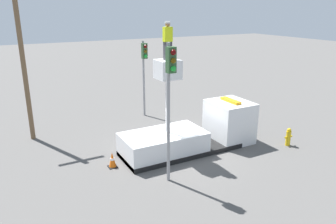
{
  "coord_description": "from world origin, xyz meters",
  "views": [
    {
      "loc": [
        -8.05,
        -13.51,
        7.2
      ],
      "look_at": [
        -1.39,
        -1.16,
        2.7
      ],
      "focal_mm": 35.0,
      "sensor_mm": 36.0,
      "label": 1
    }
  ],
  "objects_px": {
    "bucket_truck": "(194,133)",
    "traffic_light_pole": "(170,88)",
    "utility_pole": "(23,59)",
    "worker": "(168,41)",
    "fire_hydrant": "(288,137)",
    "traffic_cone_rear": "(112,160)",
    "traffic_light_across": "(144,64)"
  },
  "relations": [
    {
      "from": "traffic_light_pole",
      "to": "traffic_cone_rear",
      "type": "relative_size",
      "value": 7.96
    },
    {
      "from": "traffic_light_pole",
      "to": "traffic_light_across",
      "type": "bearing_deg",
      "value": 72.09
    },
    {
      "from": "fire_hydrant",
      "to": "traffic_cone_rear",
      "type": "height_order",
      "value": "fire_hydrant"
    },
    {
      "from": "worker",
      "to": "traffic_light_across",
      "type": "height_order",
      "value": "worker"
    },
    {
      "from": "utility_pole",
      "to": "worker",
      "type": "bearing_deg",
      "value": -43.7
    },
    {
      "from": "bucket_truck",
      "to": "traffic_cone_rear",
      "type": "relative_size",
      "value": 9.81
    },
    {
      "from": "traffic_light_across",
      "to": "worker",
      "type": "bearing_deg",
      "value": -104.35
    },
    {
      "from": "bucket_truck",
      "to": "traffic_light_pole",
      "type": "xyz_separation_m",
      "value": [
        -2.77,
        -2.46,
        3.27
      ]
    },
    {
      "from": "traffic_light_pole",
      "to": "fire_hydrant",
      "type": "xyz_separation_m",
      "value": [
        7.53,
        0.36,
        -3.68
      ]
    },
    {
      "from": "worker",
      "to": "traffic_light_across",
      "type": "xyz_separation_m",
      "value": [
        1.6,
        6.25,
        -2.09
      ]
    },
    {
      "from": "bucket_truck",
      "to": "traffic_cone_rear",
      "type": "xyz_separation_m",
      "value": [
        -4.51,
        0.01,
        -0.55
      ]
    },
    {
      "from": "utility_pole",
      "to": "bucket_truck",
      "type": "bearing_deg",
      "value": -37.0
    },
    {
      "from": "traffic_cone_rear",
      "to": "utility_pole",
      "type": "height_order",
      "value": "utility_pole"
    },
    {
      "from": "traffic_cone_rear",
      "to": "traffic_light_pole",
      "type": "bearing_deg",
      "value": -54.8
    },
    {
      "from": "traffic_cone_rear",
      "to": "traffic_light_across",
      "type": "bearing_deg",
      "value": 53.9
    },
    {
      "from": "fire_hydrant",
      "to": "utility_pole",
      "type": "distance_m",
      "value": 14.9
    },
    {
      "from": "worker",
      "to": "traffic_light_pole",
      "type": "height_order",
      "value": "worker"
    },
    {
      "from": "traffic_light_pole",
      "to": "fire_hydrant",
      "type": "height_order",
      "value": "traffic_light_pole"
    },
    {
      "from": "bucket_truck",
      "to": "worker",
      "type": "xyz_separation_m",
      "value": [
        -1.56,
        0.0,
        4.82
      ]
    },
    {
      "from": "bucket_truck",
      "to": "fire_hydrant",
      "type": "xyz_separation_m",
      "value": [
        4.76,
        -2.1,
        -0.42
      ]
    },
    {
      "from": "worker",
      "to": "utility_pole",
      "type": "height_order",
      "value": "utility_pole"
    },
    {
      "from": "fire_hydrant",
      "to": "traffic_cone_rear",
      "type": "xyz_separation_m",
      "value": [
        -9.27,
        2.11,
        -0.14
      ]
    },
    {
      "from": "worker",
      "to": "traffic_light_across",
      "type": "relative_size",
      "value": 0.34
    },
    {
      "from": "worker",
      "to": "traffic_light_pole",
      "type": "distance_m",
      "value": 3.15
    },
    {
      "from": "worker",
      "to": "traffic_cone_rear",
      "type": "distance_m",
      "value": 6.13
    },
    {
      "from": "traffic_light_pole",
      "to": "utility_pole",
      "type": "xyz_separation_m",
      "value": [
        -4.59,
        8.0,
        0.39
      ]
    },
    {
      "from": "worker",
      "to": "utility_pole",
      "type": "distance_m",
      "value": 8.11
    },
    {
      "from": "worker",
      "to": "utility_pole",
      "type": "xyz_separation_m",
      "value": [
        -5.8,
        5.55,
        -1.17
      ]
    },
    {
      "from": "fire_hydrant",
      "to": "utility_pole",
      "type": "height_order",
      "value": "utility_pole"
    },
    {
      "from": "traffic_light_across",
      "to": "bucket_truck",
      "type": "bearing_deg",
      "value": -90.38
    },
    {
      "from": "traffic_cone_rear",
      "to": "worker",
      "type": "bearing_deg",
      "value": -0.15
    },
    {
      "from": "worker",
      "to": "fire_hydrant",
      "type": "height_order",
      "value": "worker"
    }
  ]
}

